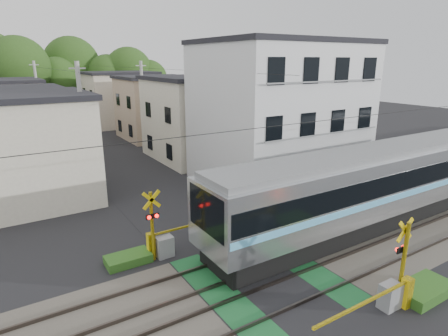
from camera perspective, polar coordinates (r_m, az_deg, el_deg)
ground at (r=14.96m, az=6.08°, el=-16.47°), size 120.00×120.00×0.00m
track_bed at (r=14.94m, az=6.08°, el=-16.35°), size 120.00×120.00×0.14m
crossing_signal_near at (r=14.22m, az=24.48°, el=-16.49°), size 4.74×0.65×3.09m
crossing_signal_far at (r=16.24m, az=-9.43°, el=-10.94°), size 4.74×0.65×3.09m
apartment_block at (r=25.58m, az=8.37°, el=8.34°), size 10.20×8.36×9.30m
houses_row at (r=36.97m, az=-19.16°, el=7.77°), size 22.07×31.35×6.80m
tree_hill at (r=59.17m, az=-25.20°, el=12.09°), size 40.00×13.29×11.61m
catenary at (r=17.61m, az=21.97°, el=0.65°), size 60.00×5.04×7.00m
utility_poles at (r=33.77m, az=-20.28°, el=8.39°), size 7.90×42.00×8.00m
pedestrian at (r=42.98m, az=-20.48°, el=5.43°), size 0.69×0.54×1.66m
weed_patches at (r=15.82m, az=11.49°, el=-14.00°), size 10.25×8.80×0.40m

